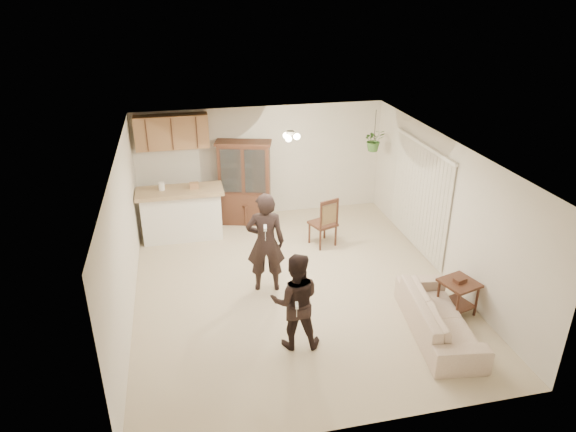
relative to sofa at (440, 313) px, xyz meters
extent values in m
plane|color=beige|center=(-1.85, 1.77, -0.37)|extent=(6.50, 6.50, 0.00)
cube|color=white|center=(-1.85, 1.77, 2.13)|extent=(5.50, 6.50, 0.02)
cube|color=beige|center=(-1.85, 5.02, 0.88)|extent=(5.50, 0.02, 2.50)
cube|color=beige|center=(-1.85, -1.48, 0.88)|extent=(5.50, 0.02, 2.50)
cube|color=beige|center=(-4.60, 1.77, 0.88)|extent=(0.02, 6.50, 2.50)
cube|color=beige|center=(0.90, 1.77, 0.88)|extent=(0.02, 6.50, 2.50)
cube|color=white|center=(-3.70, 4.12, 0.13)|extent=(1.60, 0.55, 1.00)
cube|color=tan|center=(-3.70, 4.12, 0.68)|extent=(1.75, 0.70, 0.08)
cube|color=#996A42|center=(-3.75, 4.84, 1.73)|extent=(1.50, 0.34, 0.70)
imported|color=#346227|center=(0.45, 4.17, 1.48)|extent=(0.43, 0.37, 0.48)
cylinder|color=black|center=(0.45, 4.17, 1.81)|extent=(0.01, 0.01, 0.65)
imported|color=#F2E2C7|center=(0.00, 0.00, 0.00)|extent=(0.98, 1.96, 0.73)
imported|color=black|center=(-2.34, 1.81, 0.53)|extent=(0.72, 0.54, 1.80)
imported|color=black|center=(-2.20, 0.21, 0.31)|extent=(0.74, 0.62, 1.35)
cube|color=#3C2116|center=(-2.30, 4.62, 0.00)|extent=(1.17, 0.71, 0.73)
cube|color=#3C2116|center=(-2.30, 4.62, 0.91)|extent=(1.16, 0.66, 1.09)
cube|color=#ACB8BD|center=(-2.30, 4.62, 0.91)|extent=(0.92, 0.27, 0.96)
cube|color=#3C2116|center=(-2.30, 4.62, 1.47)|extent=(1.26, 0.75, 0.05)
cube|color=#3C2116|center=(0.54, 0.43, 0.19)|extent=(0.65, 0.65, 0.04)
cube|color=#3C2116|center=(0.54, 0.43, -0.21)|extent=(0.55, 0.55, 0.03)
cube|color=#3C2116|center=(0.54, 0.43, 0.25)|extent=(0.22, 0.17, 0.06)
cube|color=#3C2116|center=(-3.85, 4.57, 0.04)|extent=(0.54, 0.54, 0.04)
cube|color=#967A4B|center=(-3.85, 4.57, 0.29)|extent=(0.29, 0.15, 0.36)
cube|color=#3C2116|center=(-3.85, 4.57, 0.53)|extent=(0.36, 0.18, 0.07)
cube|color=#3C2116|center=(-2.28, 4.66, 0.10)|extent=(0.64, 0.64, 0.05)
cube|color=#967A4B|center=(-2.28, 4.66, 0.38)|extent=(0.22, 0.31, 0.40)
cube|color=#3C2116|center=(-2.28, 4.66, 0.64)|extent=(0.26, 0.38, 0.08)
cube|color=#3C2116|center=(-0.93, 3.20, 0.10)|extent=(0.60, 0.60, 0.05)
cube|color=#967A4B|center=(-0.93, 3.20, 0.38)|extent=(0.34, 0.15, 0.41)
cube|color=#3C2116|center=(-0.93, 3.20, 0.65)|extent=(0.41, 0.18, 0.08)
cube|color=white|center=(-2.42, 1.40, 1.02)|extent=(0.07, 0.16, 0.05)
cube|color=white|center=(-2.26, -0.13, 0.56)|extent=(0.06, 0.14, 0.04)
camera|label=1|loc=(-3.63, -5.80, 4.57)|focal=32.00mm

